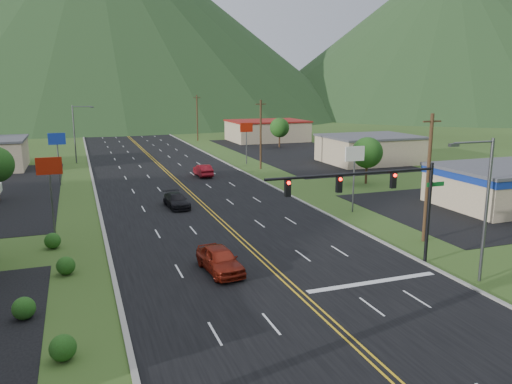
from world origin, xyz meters
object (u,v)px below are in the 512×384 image
object	(u,v)px
streetlight_east	(483,201)
car_red_far	(203,171)
car_dark_mid	(177,201)
car_red_near	(220,260)
traffic_signal	(379,191)
streetlight_west	(76,130)

from	to	relation	value
streetlight_east	car_red_far	world-z (taller)	streetlight_east
streetlight_east	car_dark_mid	size ratio (longest dim) A/B	1.89
streetlight_east	car_red_near	size ratio (longest dim) A/B	1.81
streetlight_east	car_dark_mid	distance (m)	29.44
traffic_signal	car_red_near	distance (m)	11.31
car_dark_mid	car_red_near	bearing A→B (deg)	-96.28
streetlight_east	car_dark_mid	world-z (taller)	streetlight_east
streetlight_east	car_dark_mid	xyz separation A→B (m)	(-13.91, 25.56, -4.49)
traffic_signal	streetlight_west	xyz separation A→B (m)	(-18.16, 56.00, -0.15)
traffic_signal	streetlight_east	distance (m)	6.17
car_dark_mid	car_red_far	bearing A→B (deg)	63.40
streetlight_west	car_red_near	size ratio (longest dim) A/B	1.81
streetlight_east	car_red_near	bearing A→B (deg)	154.58
traffic_signal	car_red_near	world-z (taller)	traffic_signal
traffic_signal	streetlight_east	bearing A→B (deg)	-40.39
traffic_signal	car_dark_mid	world-z (taller)	traffic_signal
car_dark_mid	traffic_signal	bearing A→B (deg)	-70.87
car_dark_mid	car_red_far	distance (m)	17.59
streetlight_west	car_dark_mid	bearing A→B (deg)	-75.44
streetlight_west	car_red_near	bearing A→B (deg)	-81.20
streetlight_west	car_dark_mid	xyz separation A→B (m)	(8.95, -34.44, -4.49)
traffic_signal	car_red_far	size ratio (longest dim) A/B	2.73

